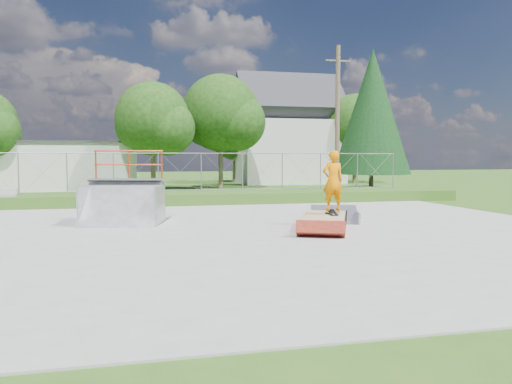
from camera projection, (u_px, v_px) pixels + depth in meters
ground at (250, 235)px, 13.51m from camera, size 120.00×120.00×0.00m
concrete_pad at (250, 234)px, 13.51m from camera, size 20.00×16.00×0.04m
grass_berm at (204, 198)px, 22.71m from camera, size 24.00×3.00×0.50m
grind_box at (325, 222)px, 14.72m from camera, size 2.22×2.90×0.39m
quarter_pipe at (122, 188)px, 15.33m from camera, size 2.70×2.43×2.32m
flat_bank_ramp at (334, 215)px, 16.00m from camera, size 1.93×1.99×0.46m
skateboard at (332, 213)px, 14.88m from camera, size 0.38×0.82×0.13m
skater at (333, 183)px, 14.82m from camera, size 0.65×0.43×1.78m
chain_link_fence at (201, 172)px, 23.60m from camera, size 20.00×0.06×1.80m
utility_building_flat at (59, 166)px, 32.91m from camera, size 10.00×6.00×3.00m
gable_house at (288, 136)px, 40.55m from camera, size 8.40×6.08×8.94m
utility_pole at (337, 121)px, 26.61m from camera, size 0.24×0.24×8.00m
tree_left_near at (157, 122)px, 30.12m from camera, size 4.76×4.48×6.65m
tree_center at (225, 116)px, 33.04m from camera, size 5.44×5.12×7.60m
tree_right_far at (359, 126)px, 39.61m from camera, size 5.10×4.80×7.12m
tree_back_mid at (237, 139)px, 41.50m from camera, size 4.08×3.84×5.70m
conifer_tree at (372, 112)px, 32.43m from camera, size 5.04×5.04×9.10m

